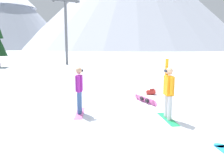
# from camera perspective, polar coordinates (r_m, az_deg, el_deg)

# --- Properties ---
(ground_plane) EXTENTS (800.00, 800.00, 0.00)m
(ground_plane) POSITION_cam_1_polar(r_m,az_deg,el_deg) (7.30, 8.75, -10.50)
(ground_plane) COLOR silver
(snowboarder_foreground) EXTENTS (0.63, 1.51, 2.02)m
(snowboarder_foreground) POSITION_cam_1_polar(r_m,az_deg,el_deg) (8.07, 13.43, -1.73)
(snowboarder_foreground) COLOR #19B259
(snowboarder_foreground) RESTS_ON ground_plane
(snowboarder_midground) EXTENTS (0.72, 1.55, 1.69)m
(snowboarder_midground) POSITION_cam_1_polar(r_m,az_deg,el_deg) (8.66, -7.85, -1.31)
(snowboarder_midground) COLOR pink
(snowboarder_midground) RESTS_ON ground_plane
(loose_snowboard_far_spare) EXTENTS (0.25, 1.69, 0.26)m
(loose_snowboard_far_spare) POSITION_cam_1_polar(r_m,az_deg,el_deg) (10.45, 7.94, -3.77)
(loose_snowboard_far_spare) COLOR pink
(loose_snowboard_far_spare) RESTS_ON ground_plane
(backpack_red) EXTENTS (0.56, 0.53, 0.31)m
(backpack_red) POSITION_cam_1_polar(r_m,az_deg,el_deg) (12.33, 9.36, -1.85)
(backpack_red) COLOR red
(backpack_red) RESTS_ON ground_plane
(ski_lift_tower) EXTENTS (3.83, 0.36, 8.72)m
(ski_lift_tower) POSITION_cam_1_polar(r_m,az_deg,el_deg) (33.54, -11.00, 13.40)
(ski_lift_tower) COLOR #595B60
(ski_lift_tower) RESTS_ON ground_plane
(peak_west_ridge) EXTENTS (108.48, 108.48, 59.13)m
(peak_west_ridge) POSITION_cam_1_polar(r_m,az_deg,el_deg) (229.41, -23.87, 15.27)
(peak_west_ridge) COLOR #8C93A3
(peak_west_ridge) RESTS_ON ground_plane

